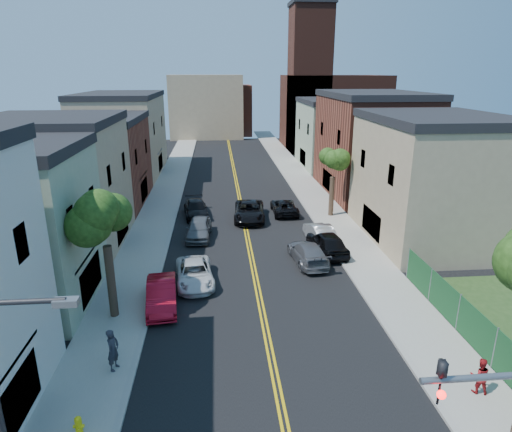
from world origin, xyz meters
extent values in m
cube|color=gray|center=(-7.90, 40.00, 0.07)|extent=(3.20, 100.00, 0.15)
cube|color=gray|center=(7.90, 40.00, 0.07)|extent=(3.20, 100.00, 0.15)
cube|color=gray|center=(-6.15, 40.00, 0.07)|extent=(0.30, 100.00, 0.15)
cube|color=gray|center=(6.15, 40.00, 0.07)|extent=(0.30, 100.00, 0.15)
cube|color=#998466|center=(-14.00, 25.00, 4.50)|extent=(9.00, 10.00, 9.00)
cube|color=brown|center=(-14.00, 36.00, 4.00)|extent=(9.00, 12.00, 8.00)
cube|color=#998466|center=(-14.00, 50.00, 4.75)|extent=(9.00, 16.00, 9.50)
cube|color=#998466|center=(14.00, 24.00, 4.50)|extent=(9.00, 12.00, 9.00)
cube|color=brown|center=(14.00, 38.00, 5.00)|extent=(9.00, 14.00, 10.00)
cube|color=gray|center=(14.00, 52.00, 4.25)|extent=(9.00, 12.00, 8.50)
cube|color=#4C2319|center=(17.50, 68.00, 6.00)|extent=(16.00, 14.00, 12.00)
cube|color=#4C2319|center=(12.50, 64.00, 11.00)|extent=(6.00, 6.00, 22.00)
cube|color=black|center=(12.50, 64.00, 22.30)|extent=(6.40, 6.40, 0.60)
cube|color=#998466|center=(-4.00, 82.00, 6.00)|extent=(14.00, 8.00, 12.00)
cube|color=brown|center=(0.00, 86.00, 5.00)|extent=(10.00, 8.00, 10.00)
cube|color=#143F1E|center=(9.50, 9.50, 1.10)|extent=(0.04, 15.00, 1.90)
cylinder|color=#3B291D|center=(-7.90, 14.00, 2.13)|extent=(0.44, 0.44, 3.96)
sphere|color=#19330D|center=(-7.90, 14.00, 6.45)|extent=(5.20, 5.20, 5.20)
sphere|color=#19330D|center=(-7.38, 13.61, 7.49)|extent=(3.90, 3.90, 3.90)
sphere|color=#19330D|center=(-8.42, 14.52, 5.93)|extent=(3.64, 3.64, 3.64)
cylinder|color=#3B291D|center=(7.90, 30.00, 1.91)|extent=(0.44, 0.44, 3.52)
sphere|color=#19330D|center=(7.90, 30.00, 5.65)|extent=(4.40, 4.40, 4.40)
sphere|color=#19330D|center=(8.34, 29.67, 6.53)|extent=(3.30, 3.30, 3.30)
sphere|color=#19330D|center=(7.46, 30.44, 5.21)|extent=(3.08, 3.08, 3.08)
imported|color=black|center=(2.00, -0.50, 6.70)|extent=(0.16, 0.20, 1.00)
sphere|color=#FF0C0C|center=(2.00, -0.62, 6.50)|extent=(0.18, 0.18, 0.18)
cylinder|color=black|center=(-6.30, 1.00, 8.05)|extent=(1.80, 0.12, 0.12)
cube|color=slate|center=(-5.40, 1.00, 8.00)|extent=(0.50, 0.25, 0.15)
imported|color=red|center=(-5.50, 14.93, 0.75)|extent=(2.03, 4.66, 1.49)
imported|color=silver|center=(-3.80, 17.68, 0.66)|extent=(2.68, 4.96, 1.32)
imported|color=#54565B|center=(-3.80, 25.62, 0.78)|extent=(2.10, 4.68, 1.56)
imported|color=black|center=(-4.25, 31.12, 0.72)|extent=(2.58, 5.14, 1.43)
imported|color=#525359|center=(3.80, 20.16, 0.71)|extent=(2.41, 5.07, 1.43)
imported|color=black|center=(5.50, 21.66, 0.82)|extent=(2.49, 5.02, 1.64)
imported|color=#A2A6AA|center=(5.50, 23.93, 0.72)|extent=(1.93, 4.52, 1.45)
imported|color=black|center=(3.84, 31.29, 0.65)|extent=(2.19, 4.72, 1.31)
imported|color=black|center=(0.50, 29.83, 0.78)|extent=(3.00, 5.80, 1.56)
imported|color=#292830|center=(-6.92, 9.40, 1.11)|extent=(0.65, 0.81, 1.92)
imported|color=maroon|center=(8.01, 6.59, 0.93)|extent=(0.88, 0.77, 1.55)
cylinder|color=yellow|center=(-7.39, 5.73, 0.46)|extent=(0.25, 0.25, 0.63)
sphere|color=yellow|center=(-7.39, 5.73, 0.81)|extent=(0.25, 0.25, 0.25)
cylinder|color=yellow|center=(-7.39, 5.73, 0.52)|extent=(0.38, 0.13, 0.13)
cylinder|color=yellow|center=(-7.39, 5.73, 0.52)|extent=(0.13, 0.38, 0.13)
camera|label=1|loc=(-2.24, -7.37, 12.49)|focal=31.03mm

